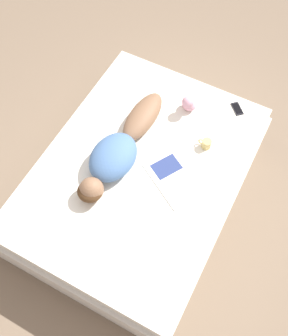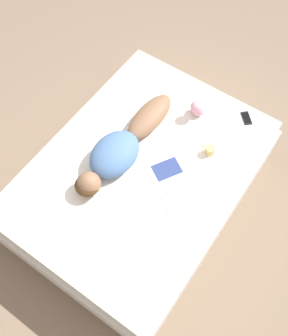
# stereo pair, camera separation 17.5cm
# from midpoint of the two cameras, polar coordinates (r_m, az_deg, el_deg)

# --- Properties ---
(ground_plane) EXTENTS (12.00, 12.00, 0.00)m
(ground_plane) POSITION_cam_midpoint_polar(r_m,az_deg,el_deg) (3.56, -1.95, -4.09)
(ground_plane) COLOR #7A6651
(bed) EXTENTS (1.54, 2.10, 0.54)m
(bed) POSITION_cam_midpoint_polar(r_m,az_deg,el_deg) (3.32, -2.08, -2.15)
(bed) COLOR beige
(bed) RESTS_ON ground_plane
(person) EXTENTS (0.34, 1.15, 0.21)m
(person) POSITION_cam_midpoint_polar(r_m,az_deg,el_deg) (3.06, -5.29, 2.61)
(person) COLOR brown
(person) RESTS_ON bed
(open_magazine) EXTENTS (0.56, 0.50, 0.01)m
(open_magazine) POSITION_cam_midpoint_polar(r_m,az_deg,el_deg) (3.03, 2.76, -1.53)
(open_magazine) COLOR white
(open_magazine) RESTS_ON bed
(coffee_mug) EXTENTS (0.11, 0.07, 0.08)m
(coffee_mug) POSITION_cam_midpoint_polar(r_m,az_deg,el_deg) (3.17, 7.46, 3.45)
(coffee_mug) COLOR tan
(coffee_mug) RESTS_ON bed
(cell_phone) EXTENTS (0.14, 0.14, 0.01)m
(cell_phone) POSITION_cam_midpoint_polar(r_m,az_deg,el_deg) (3.46, 11.96, 8.35)
(cell_phone) COLOR black
(cell_phone) RESTS_ON bed
(plush_toy) EXTENTS (0.12, 0.15, 0.18)m
(plush_toy) POSITION_cam_midpoint_polar(r_m,az_deg,el_deg) (3.33, 5.00, 9.22)
(plush_toy) COLOR #DB9EB2
(plush_toy) RESTS_ON bed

